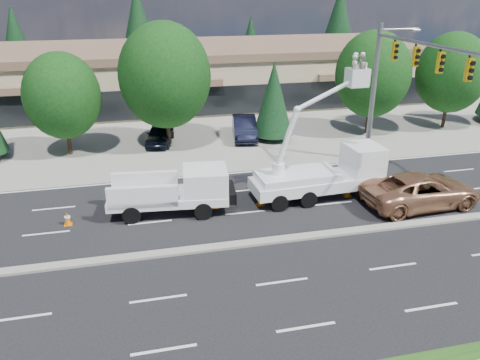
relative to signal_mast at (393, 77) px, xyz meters
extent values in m
plane|color=black|center=(-10.03, -7.04, -6.06)|extent=(140.00, 140.00, 0.00)
cube|color=gray|center=(-10.03, 12.96, -6.05)|extent=(140.00, 22.00, 0.01)
cube|color=gray|center=(-10.03, -7.04, -6.00)|extent=(120.00, 0.55, 0.12)
cube|color=tan|center=(-10.03, 22.96, -3.56)|extent=(50.00, 15.00, 5.00)
cube|color=brown|center=(-10.03, 22.96, -0.91)|extent=(50.40, 15.40, 0.70)
cube|color=black|center=(-10.03, 15.41, -4.56)|extent=(48.00, 0.12, 2.60)
cylinder|color=#332114|center=(-20.03, 7.96, -4.90)|extent=(0.28, 0.28, 2.32)
ellipsoid|color=black|center=(-20.03, 7.96, -1.87)|extent=(5.16, 5.16, 5.93)
cylinder|color=#332114|center=(-13.03, 7.96, -4.60)|extent=(0.28, 0.28, 2.92)
ellipsoid|color=black|center=(-13.03, 7.96, -0.79)|extent=(6.48, 6.48, 7.45)
cylinder|color=#332114|center=(-5.03, 7.96, -5.66)|extent=(0.26, 0.26, 0.80)
cone|color=black|center=(-5.03, 7.96, -2.83)|extent=(3.05, 3.05, 5.57)
cylinder|color=#332114|center=(2.97, 7.96, -4.75)|extent=(0.28, 0.28, 2.62)
ellipsoid|color=black|center=(2.97, 7.96, -1.33)|extent=(5.82, 5.82, 6.69)
cylinder|color=#332114|center=(9.97, 7.96, -4.79)|extent=(0.28, 0.28, 2.53)
ellipsoid|color=black|center=(9.97, 7.96, -1.49)|extent=(5.62, 5.62, 6.47)
cylinder|color=#332114|center=(-28.03, 34.96, -5.66)|extent=(0.26, 0.26, 0.80)
cone|color=black|center=(-28.03, 34.96, -1.20)|extent=(4.59, 4.59, 8.39)
cylinder|color=#332114|center=(-14.03, 34.96, -5.66)|extent=(0.26, 0.26, 0.80)
cone|color=black|center=(-14.03, 34.96, -0.06)|extent=(5.67, 5.67, 10.36)
cylinder|color=#332114|center=(-0.03, 34.96, -5.66)|extent=(0.26, 0.26, 0.80)
cone|color=black|center=(-0.03, 34.96, -2.04)|extent=(3.80, 3.80, 6.94)
cylinder|color=#332114|center=(11.97, 34.96, -5.66)|extent=(0.26, 0.26, 0.80)
cone|color=black|center=(11.97, 34.96, 0.03)|extent=(5.75, 5.75, 10.51)
cylinder|color=gray|center=(-0.03, 2.16, -1.56)|extent=(0.32, 0.32, 9.00)
cylinder|color=gray|center=(-0.03, -2.84, 2.24)|extent=(0.20, 10.00, 0.20)
cylinder|color=gray|center=(1.27, 2.16, 2.54)|extent=(2.60, 0.12, 0.12)
cube|color=gold|center=(-0.03, 0.16, 1.49)|extent=(0.32, 0.22, 1.05)
cube|color=gold|center=(-0.03, -2.04, 1.49)|extent=(0.32, 0.22, 1.05)
cube|color=gold|center=(-0.03, -4.24, 1.49)|extent=(0.32, 0.22, 1.05)
cube|color=gold|center=(-0.03, -6.44, 1.49)|extent=(0.32, 0.22, 1.05)
cube|color=white|center=(-13.96, -2.84, -5.18)|extent=(6.38, 2.87, 0.46)
cube|color=white|center=(-12.01, -3.04, -4.46)|extent=(2.48, 2.43, 1.55)
cube|color=black|center=(-11.35, -3.11, -4.25)|extent=(0.28, 1.96, 1.03)
cube|color=white|center=(-15.10, -1.75, -4.66)|extent=(3.52, 0.66, 1.13)
cube|color=white|center=(-15.29, -3.70, -4.66)|extent=(3.52, 0.66, 1.13)
cube|color=white|center=(-5.67, -2.84, -5.13)|extent=(7.56, 2.66, 0.65)
cube|color=white|center=(-2.88, -2.68, -4.15)|extent=(1.98, 2.29, 1.86)
cube|color=black|center=(-2.18, -2.64, -4.01)|extent=(0.18, 1.86, 1.12)
cube|color=white|center=(-6.88, -2.91, -4.61)|extent=(4.58, 2.39, 0.47)
cylinder|color=white|center=(-7.99, -2.98, -4.10)|extent=(0.65, 0.65, 0.74)
cube|color=white|center=(-3.75, -2.73, 0.65)|extent=(1.07, 0.89, 1.01)
imported|color=beige|center=(-3.96, -2.75, 1.03)|extent=(0.42, 0.61, 1.61)
imported|color=beige|center=(-3.55, -2.72, 1.03)|extent=(0.65, 0.81, 1.61)
ellipsoid|color=white|center=(-3.96, -2.75, 1.84)|extent=(0.24, 0.24, 0.17)
ellipsoid|color=white|center=(-3.55, -2.72, 1.84)|extent=(0.24, 0.24, 0.17)
cube|color=orange|center=(-19.07, -3.13, -6.04)|extent=(0.40, 0.40, 0.03)
cone|color=orange|center=(-19.07, -3.13, -5.71)|extent=(0.36, 0.36, 0.70)
cylinder|color=white|center=(-19.07, -3.13, -5.64)|extent=(0.29, 0.29, 0.10)
cube|color=orange|center=(-11.49, -2.88, -6.04)|extent=(0.40, 0.40, 0.03)
cone|color=orange|center=(-11.49, -2.88, -5.71)|extent=(0.36, 0.36, 0.70)
cylinder|color=white|center=(-11.49, -2.88, -5.64)|extent=(0.29, 0.29, 0.10)
cube|color=orange|center=(-9.00, -3.09, -6.04)|extent=(0.40, 0.40, 0.03)
cone|color=orange|center=(-9.00, -3.09, -5.71)|extent=(0.36, 0.36, 0.70)
cylinder|color=white|center=(-9.00, -3.09, -5.64)|extent=(0.29, 0.29, 0.10)
cube|color=orange|center=(-3.84, -3.10, -6.04)|extent=(0.40, 0.40, 0.03)
cone|color=orange|center=(-3.84, -3.10, -5.71)|extent=(0.36, 0.36, 0.70)
cylinder|color=white|center=(-3.84, -3.10, -5.64)|extent=(0.29, 0.29, 0.10)
imported|color=#AD7754|center=(-0.52, -5.08, -5.16)|extent=(6.62, 3.34, 1.80)
imported|color=black|center=(-13.62, 8.96, -5.31)|extent=(2.69, 4.69, 1.50)
imported|color=black|center=(-7.04, 8.96, -5.22)|extent=(2.55, 5.27, 1.66)
camera|label=1|loc=(-15.27, -25.42, 5.21)|focal=35.00mm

